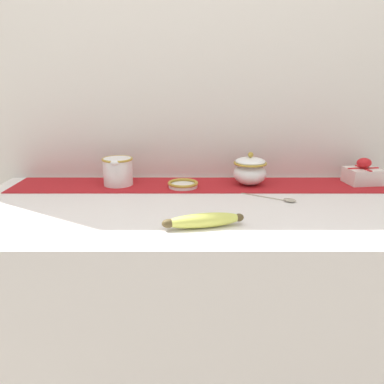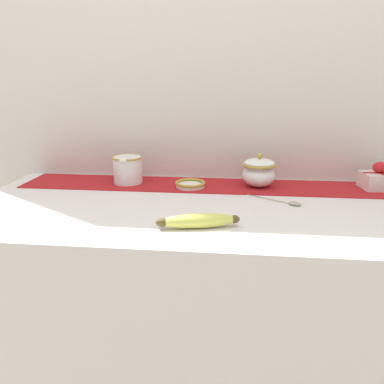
{
  "view_description": "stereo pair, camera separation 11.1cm",
  "coord_description": "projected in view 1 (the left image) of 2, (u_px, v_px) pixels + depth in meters",
  "views": [
    {
      "loc": [
        -0.02,
        -1.1,
        1.26
      ],
      "look_at": [
        -0.03,
        -0.03,
        0.95
      ],
      "focal_mm": 35.0,
      "sensor_mm": 36.0,
      "label": 1
    },
    {
      "loc": [
        0.09,
        -1.09,
        1.26
      ],
      "look_at": [
        -0.03,
        -0.03,
        0.95
      ],
      "focal_mm": 35.0,
      "sensor_mm": 36.0,
      "label": 2
    }
  ],
  "objects": [
    {
      "name": "countertop",
      "position": [
        200.0,
        328.0,
        1.29
      ],
      "size": [
        1.46,
        0.67,
        0.9
      ],
      "primitive_type": "cube",
      "color": "silver",
      "rests_on": "ground_plane"
    },
    {
      "name": "back_wall",
      "position": [
        199.0,
        98.0,
        1.41
      ],
      "size": [
        2.26,
        0.04,
        2.4
      ],
      "primitive_type": "cube",
      "color": "silver",
      "rests_on": "ground_plane"
    },
    {
      "name": "table_runner",
      "position": [
        199.0,
        185.0,
        1.37
      ],
      "size": [
        1.35,
        0.21,
        0.0
      ],
      "primitive_type": "cube",
      "color": "#A8191E",
      "rests_on": "countertop"
    },
    {
      "name": "cream_pitcher",
      "position": [
        119.0,
        170.0,
        1.35
      ],
      "size": [
        0.11,
        0.13,
        0.1
      ],
      "color": "white",
      "rests_on": "countertop"
    },
    {
      "name": "sugar_bowl",
      "position": [
        251.0,
        170.0,
        1.35
      ],
      "size": [
        0.12,
        0.12,
        0.12
      ],
      "color": "white",
      "rests_on": "countertop"
    },
    {
      "name": "small_dish",
      "position": [
        184.0,
        184.0,
        1.33
      ],
      "size": [
        0.11,
        0.11,
        0.02
      ],
      "color": "white",
      "rests_on": "countertop"
    },
    {
      "name": "banana",
      "position": [
        205.0,
        220.0,
        0.97
      ],
      "size": [
        0.22,
        0.08,
        0.04
      ],
      "rotation": [
        0.0,
        0.0,
        0.23
      ],
      "color": "#CCD156",
      "rests_on": "countertop"
    },
    {
      "name": "spoon",
      "position": [
        286.0,
        200.0,
        1.19
      ],
      "size": [
        0.18,
        0.12,
        0.01
      ],
      "rotation": [
        0.0,
        0.0,
        -0.57
      ],
      "color": "#A89E89",
      "rests_on": "countertop"
    },
    {
      "name": "gift_box",
      "position": [
        364.0,
        174.0,
        1.37
      ],
      "size": [
        0.13,
        0.11,
        0.1
      ],
      "rotation": [
        0.0,
        0.0,
        0.12
      ],
      "color": "silver",
      "rests_on": "countertop"
    }
  ]
}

